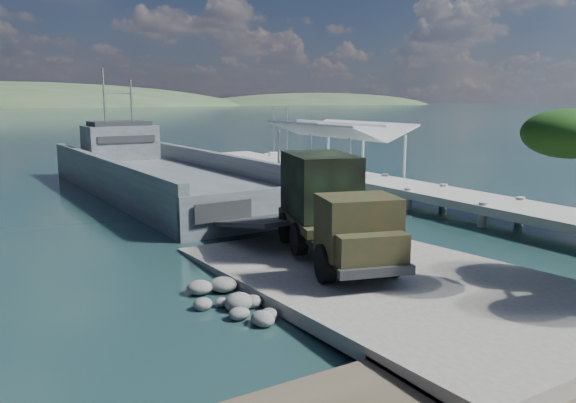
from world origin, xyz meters
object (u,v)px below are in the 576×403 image
(military_truck, at_px, (331,208))
(sailboat_near, at_px, (288,162))
(sailboat_far, at_px, (274,158))
(pier, at_px, (347,169))
(landing_craft, at_px, (161,182))
(soldier, at_px, (353,245))

(military_truck, distance_m, sailboat_near, 37.16)
(sailboat_far, bearing_deg, sailboat_near, -81.05)
(pier, height_order, military_truck, pier)
(military_truck, bearing_deg, landing_craft, 106.92)
(sailboat_far, bearing_deg, landing_craft, -119.99)
(soldier, height_order, sailboat_far, sailboat_far)
(soldier, bearing_deg, military_truck, 62.85)
(pier, distance_m, sailboat_far, 21.36)
(landing_craft, xyz_separation_m, sailboat_near, (17.51, 10.52, -0.51))
(military_truck, relative_size, sailboat_far, 1.51)
(pier, relative_size, sailboat_near, 6.62)
(pier, height_order, soldier, pier)
(pier, bearing_deg, sailboat_far, 75.98)
(pier, distance_m, military_truck, 21.40)
(soldier, relative_size, sailboat_near, 0.28)
(pier, bearing_deg, sailboat_near, 75.27)
(soldier, distance_m, sailboat_far, 43.48)
(soldier, bearing_deg, landing_craft, 69.29)
(landing_craft, bearing_deg, pier, -23.94)
(landing_craft, bearing_deg, sailboat_far, 37.87)
(military_truck, bearing_deg, soldier, -80.06)
(military_truck, distance_m, soldier, 2.18)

